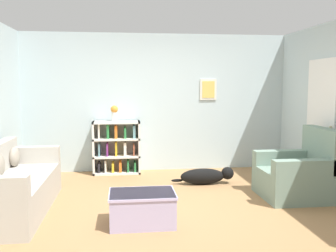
# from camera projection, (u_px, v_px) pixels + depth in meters

# --- Properties ---
(ground_plane) EXTENTS (14.00, 14.00, 0.00)m
(ground_plane) POSITION_uv_depth(u_px,v_px,m) (172.00, 206.00, 5.10)
(ground_plane) COLOR #997047
(wall_back) EXTENTS (5.60, 0.13, 2.60)m
(wall_back) POSITION_uv_depth(u_px,v_px,m) (157.00, 103.00, 7.18)
(wall_back) COLOR silver
(wall_back) RESTS_ON ground_plane
(couch) EXTENTS (0.81, 2.06, 0.85)m
(couch) POSITION_uv_depth(u_px,v_px,m) (11.00, 188.00, 4.81)
(couch) COLOR #ADA89E
(couch) RESTS_ON ground_plane
(bookshelf) EXTENTS (0.87, 0.36, 0.97)m
(bookshelf) POSITION_uv_depth(u_px,v_px,m) (117.00, 148.00, 6.95)
(bookshelf) COLOR silver
(bookshelf) RESTS_ON ground_plane
(recliner_chair) EXTENTS (0.99, 0.92, 1.02)m
(recliner_chair) POSITION_uv_depth(u_px,v_px,m) (300.00, 174.00, 5.45)
(recliner_chair) COLOR gray
(recliner_chair) RESTS_ON ground_plane
(coffee_table) EXTENTS (0.77, 0.54, 0.39)m
(coffee_table) POSITION_uv_depth(u_px,v_px,m) (142.00, 207.00, 4.40)
(coffee_table) COLOR #ADA3CC
(coffee_table) RESTS_ON ground_plane
(dog) EXTENTS (1.05, 0.24, 0.28)m
(dog) POSITION_uv_depth(u_px,v_px,m) (206.00, 176.00, 6.19)
(dog) COLOR black
(dog) RESTS_ON ground_plane
(vase) EXTENTS (0.14, 0.14, 0.29)m
(vase) POSITION_uv_depth(u_px,v_px,m) (114.00, 112.00, 6.85)
(vase) COLOR silver
(vase) RESTS_ON bookshelf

